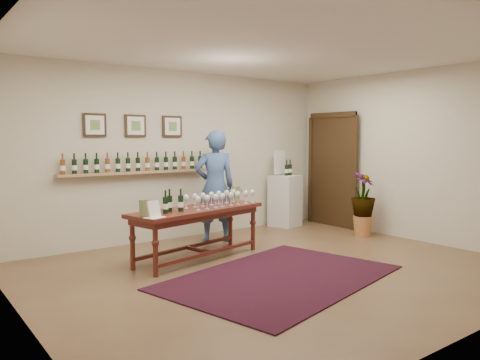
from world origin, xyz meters
TOP-DOWN VIEW (x-y plane):
  - ground at (0.00, 0.00)m, footprint 6.00×6.00m
  - room_shell at (2.11, 1.86)m, footprint 6.00×6.00m
  - rug at (-0.21, -0.30)m, footprint 3.18×2.47m
  - tasting_table at (-0.54, 1.06)m, footprint 2.13×1.06m
  - table_glasses at (-0.20, 1.08)m, footprint 1.48×0.58m
  - table_bottles at (-1.00, 0.96)m, footprint 0.30×0.20m
  - pitcher_left at (-1.43, 0.89)m, footprint 0.15×0.15m
  - pitcher_right at (0.31, 1.32)m, footprint 0.17×0.17m
  - menu_card at (-1.38, 0.70)m, footprint 0.27×0.23m
  - display_pedestal at (2.14, 2.21)m, footprint 0.60×0.60m
  - pedestal_bottles at (2.18, 2.17)m, footprint 0.28×0.14m
  - info_sign at (2.09, 2.32)m, footprint 0.36×0.11m
  - potted_plant at (2.56, 0.68)m, footprint 0.66×0.66m
  - person at (0.29, 1.87)m, footprint 0.77×0.64m

SIDE VIEW (x-z plane):
  - ground at x=0.00m, z-range 0.00..0.00m
  - rug at x=-0.21m, z-range 0.00..0.02m
  - display_pedestal at x=2.14m, z-range 0.00..0.98m
  - potted_plant at x=2.56m, z-range 0.08..1.04m
  - tasting_table at x=-0.54m, z-range 0.25..0.97m
  - table_glasses at x=-0.20m, z-range 0.72..0.92m
  - pitcher_left at x=-1.43m, z-range 0.72..0.93m
  - menu_card at x=-1.38m, z-range 0.72..0.93m
  - pitcher_right at x=0.31m, z-range 0.72..0.96m
  - table_bottles at x=-1.00m, z-range 0.72..1.03m
  - person at x=0.29m, z-range 0.00..1.81m
  - pedestal_bottles at x=2.18m, z-range 0.98..1.25m
  - room_shell at x=2.11m, z-range -1.88..4.12m
  - info_sign at x=2.09m, z-range 0.98..1.48m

